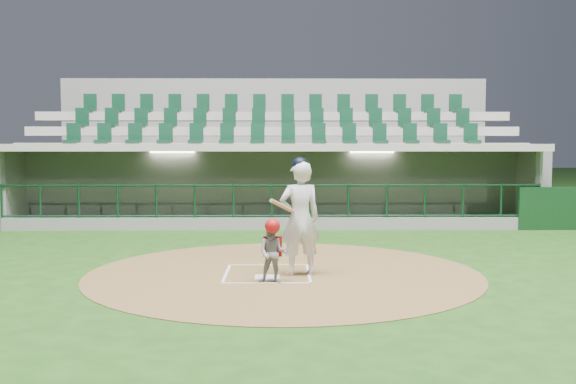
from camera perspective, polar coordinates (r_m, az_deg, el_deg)
ground at (r=12.08m, az=-1.81°, el=-7.03°), size 120.00×120.00×0.00m
dirt_circle at (r=11.88m, az=-0.37°, el=-7.19°), size 7.20×7.20×0.01m
home_plate at (r=11.39m, az=-1.88°, el=-7.60°), size 0.43×0.43×0.02m
batter_box_chalk at (r=11.78m, az=-1.84°, el=-7.23°), size 1.55×1.80×0.01m
dugout_structure at (r=19.72m, az=-1.26°, el=0.09°), size 16.40×3.70×3.00m
seating_deck at (r=22.78m, az=-1.30°, el=1.77°), size 17.00×6.72×5.15m
batter at (r=11.51m, az=1.05°, el=-2.22°), size 0.96×0.97×2.13m
catcher at (r=10.88m, az=-1.39°, el=-5.25°), size 0.55×0.46×1.10m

